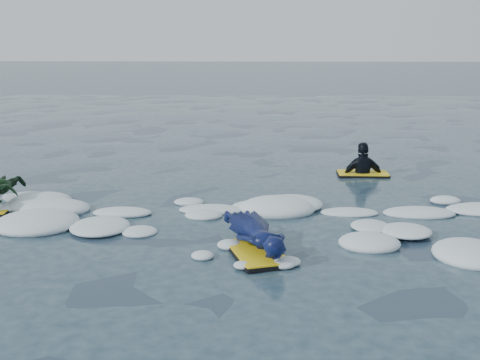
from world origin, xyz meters
The scene contains 5 objects.
ground centered at (0.00, 0.00, 0.00)m, with size 120.00×120.00×0.00m, color #172A37.
foam_band centered at (0.00, 1.03, 0.00)m, with size 12.00×3.10×0.30m, color white, non-canonical shape.
prone_woman_unit centered at (0.87, -0.33, 0.22)m, with size 1.13×1.77×0.43m.
prone_child_unit centered at (-3.40, 1.62, 0.25)m, with size 0.61×1.24×0.48m.
waiting_rider_unit centered at (3.04, 4.15, -0.07)m, with size 1.05×0.59×1.55m.
Camera 1 is at (0.88, -7.96, 2.82)m, focal length 45.00 mm.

